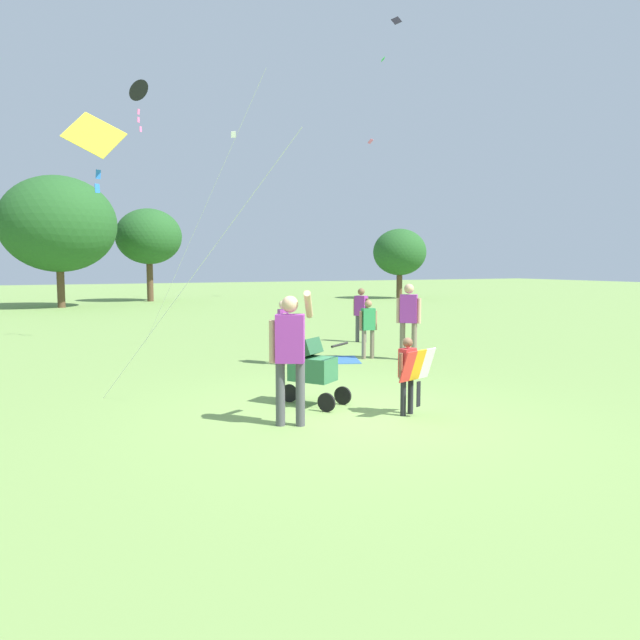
# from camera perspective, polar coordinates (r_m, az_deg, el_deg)

# --- Properties ---
(ground_plane) EXTENTS (120.00, 120.00, 0.00)m
(ground_plane) POSITION_cam_1_polar(r_m,az_deg,el_deg) (8.50, 2.60, -9.22)
(ground_plane) COLOR #75994C
(child_with_butterfly_kite) EXTENTS (0.66, 0.46, 1.11)m
(child_with_butterfly_kite) POSITION_cam_1_polar(r_m,az_deg,el_deg) (8.50, 8.54, -4.68)
(child_with_butterfly_kite) COLOR #232328
(child_with_butterfly_kite) RESTS_ON ground
(person_adult_flyer) EXTENTS (0.68, 0.50, 1.81)m
(person_adult_flyer) POSITION_cam_1_polar(r_m,az_deg,el_deg) (7.82, -2.88, -2.70)
(person_adult_flyer) COLOR #4C4C51
(person_adult_flyer) RESTS_ON ground
(stroller) EXTENTS (0.90, 1.05, 1.03)m
(stroller) POSITION_cam_1_polar(r_m,az_deg,el_deg) (9.02, -0.83, -4.41)
(stroller) COLOR black
(stroller) RESTS_ON ground
(kite_adult_black) EXTENTS (2.85, 2.92, 4.53)m
(kite_adult_black) POSITION_cam_1_polar(r_m,az_deg,el_deg) (10.09, -20.44, 15.57)
(kite_adult_black) COLOR yellow
(kite_adult_black) RESTS_ON ground
(kite_orange_delta) EXTENTS (2.61, 3.90, 6.92)m
(kite_orange_delta) POSITION_cam_1_polar(r_m,az_deg,el_deg) (17.16, -16.88, 20.01)
(kite_orange_delta) COLOR black
(kite_orange_delta) RESTS_ON ground
(distant_kites_cluster) EXTENTS (25.21, 14.80, 7.88)m
(distant_kites_cluster) POSITION_cam_1_polar(r_m,az_deg,el_deg) (33.72, -4.29, 22.80)
(distant_kites_cluster) COLOR pink
(person_sitting_far) EXTENTS (0.23, 0.43, 1.37)m
(person_sitting_far) POSITION_cam_1_polar(r_m,az_deg,el_deg) (12.69, -3.58, -0.66)
(person_sitting_far) COLOR #7F705B
(person_sitting_far) RESTS_ON ground
(person_couple_left) EXTENTS (0.44, 0.41, 1.70)m
(person_couple_left) POSITION_cam_1_polar(r_m,az_deg,el_deg) (13.34, 8.51, 0.45)
(person_couple_left) COLOR #7F705B
(person_couple_left) RESTS_ON ground
(person_kid_running) EXTENTS (0.33, 0.42, 1.48)m
(person_kid_running) POSITION_cam_1_polar(r_m,az_deg,el_deg) (16.28, 3.97, 0.92)
(person_kid_running) COLOR #4C4C51
(person_kid_running) RESTS_ON ground
(person_back_turned) EXTENTS (0.43, 0.21, 1.33)m
(person_back_turned) POSITION_cam_1_polar(r_m,az_deg,el_deg) (13.45, 4.64, -0.40)
(person_back_turned) COLOR #7F705B
(person_back_turned) RESTS_ON ground
(picnic_blanket) EXTENTS (1.52, 1.42, 0.02)m
(picnic_blanket) POSITION_cam_1_polar(r_m,az_deg,el_deg) (13.27, 1.04, -3.85)
(picnic_blanket) COLOR #3366B2
(picnic_blanket) RESTS_ON ground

